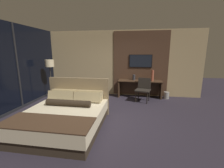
# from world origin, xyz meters

# --- Properties ---
(ground_plane) EXTENTS (16.00, 16.00, 0.00)m
(ground_plane) POSITION_xyz_m (0.00, 0.00, 0.00)
(ground_plane) COLOR #28232D
(wall_back_tv_panel) EXTENTS (7.20, 0.09, 2.80)m
(wall_back_tv_panel) POSITION_xyz_m (0.14, 2.59, 1.40)
(wall_back_tv_panel) COLOR tan
(wall_back_tv_panel) RESTS_ON ground_plane
(wall_left_window) EXTENTS (0.06, 6.00, 2.80)m
(wall_left_window) POSITION_xyz_m (-3.00, 0.40, 1.32)
(wall_left_window) COLOR black
(wall_left_window) RESTS_ON ground_plane
(bed) EXTENTS (1.87, 2.13, 1.12)m
(bed) POSITION_xyz_m (-0.85, -0.65, 0.31)
(bed) COLOR #33281E
(bed) RESTS_ON ground_plane
(desk) EXTENTS (1.80, 0.49, 0.72)m
(desk) POSITION_xyz_m (1.06, 2.33, 0.49)
(desk) COLOR #422D1E
(desk) RESTS_ON ground_plane
(tv) EXTENTS (0.95, 0.04, 0.54)m
(tv) POSITION_xyz_m (1.06, 2.52, 1.52)
(tv) COLOR black
(desk_chair) EXTENTS (0.65, 0.64, 0.90)m
(desk_chair) POSITION_xyz_m (1.19, 1.80, 0.54)
(desk_chair) COLOR #28231E
(desk_chair) RESTS_ON ground_plane
(floor_lamp) EXTENTS (0.34, 0.34, 1.60)m
(floor_lamp) POSITION_xyz_m (-2.53, 1.54, 1.33)
(floor_lamp) COLOR #282623
(floor_lamp) RESTS_ON ground_plane
(vase_tall) EXTENTS (0.10, 0.10, 0.45)m
(vase_tall) POSITION_xyz_m (1.56, 2.29, 0.95)
(vase_tall) COLOR #B2563D
(vase_tall) RESTS_ON desk
(vase_short) EXTENTS (0.12, 0.12, 0.22)m
(vase_short) POSITION_xyz_m (0.80, 2.39, 0.84)
(vase_short) COLOR #333338
(vase_short) RESTS_ON desk
(waste_bin) EXTENTS (0.22, 0.22, 0.28)m
(waste_bin) POSITION_xyz_m (2.15, 2.25, 0.14)
(waste_bin) COLOR gray
(waste_bin) RESTS_ON ground_plane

